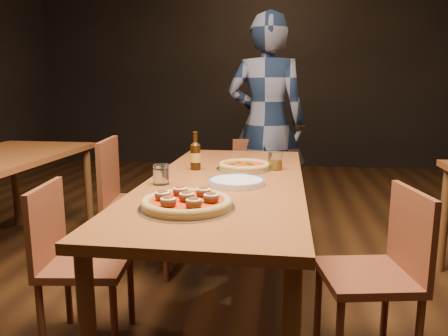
# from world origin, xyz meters

# --- Properties ---
(ground) EXTENTS (9.00, 9.00, 0.00)m
(ground) POSITION_xyz_m (0.00, 0.00, 0.00)
(ground) COLOR black
(table_main) EXTENTS (0.80, 2.00, 0.75)m
(table_main) POSITION_xyz_m (0.00, 0.00, 0.68)
(table_main) COLOR brown
(table_main) RESTS_ON ground
(chair_main_nw) EXTENTS (0.43, 0.43, 0.82)m
(chair_main_nw) POSITION_xyz_m (-0.61, -0.37, 0.41)
(chair_main_nw) COLOR #5C2D18
(chair_main_nw) RESTS_ON ground
(chair_main_sw) EXTENTS (0.49, 0.49, 0.93)m
(chair_main_sw) POSITION_xyz_m (-0.63, 0.48, 0.47)
(chair_main_sw) COLOR #5C2D18
(chair_main_sw) RESTS_ON ground
(chair_main_e) EXTENTS (0.45, 0.45, 0.83)m
(chair_main_e) POSITION_xyz_m (0.68, -0.34, 0.42)
(chair_main_e) COLOR #5C2D18
(chair_main_e) RESTS_ON ground
(chair_end) EXTENTS (0.47, 0.47, 0.83)m
(chair_end) POSITION_xyz_m (0.11, 1.23, 0.41)
(chair_end) COLOR #5C2D18
(chair_end) RESTS_ON ground
(pizza_meatball) EXTENTS (0.39, 0.39, 0.07)m
(pizza_meatball) POSITION_xyz_m (-0.08, -0.56, 0.78)
(pizza_meatball) COLOR #B7B7BF
(pizza_meatball) RESTS_ON table_main
(pizza_margherita) EXTENTS (0.32, 0.32, 0.04)m
(pizza_margherita) POSITION_xyz_m (0.07, 0.29, 0.77)
(pizza_margherita) COLOR #B7B7BF
(pizza_margherita) RESTS_ON table_main
(plate_stack) EXTENTS (0.28, 0.28, 0.03)m
(plate_stack) POSITION_xyz_m (0.07, -0.11, 0.76)
(plate_stack) COLOR white
(plate_stack) RESTS_ON table_main
(beer_bottle) EXTENTS (0.06, 0.06, 0.22)m
(beer_bottle) POSITION_xyz_m (-0.21, 0.24, 0.83)
(beer_bottle) COLOR black
(beer_bottle) RESTS_ON table_main
(water_glass) EXTENTS (0.08, 0.08, 0.10)m
(water_glass) POSITION_xyz_m (-0.30, -0.15, 0.80)
(water_glass) COLOR white
(water_glass) RESTS_ON table_main
(amber_glass) EXTENTS (0.08, 0.08, 0.10)m
(amber_glass) POSITION_xyz_m (0.25, 0.31, 0.80)
(amber_glass) COLOR #986911
(amber_glass) RESTS_ON table_main
(diner) EXTENTS (0.70, 0.49, 1.81)m
(diner) POSITION_xyz_m (0.14, 1.47, 0.90)
(diner) COLOR black
(diner) RESTS_ON ground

